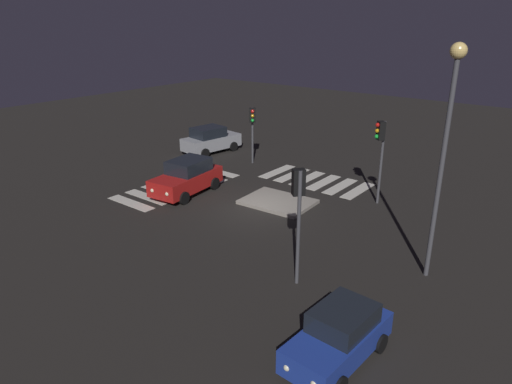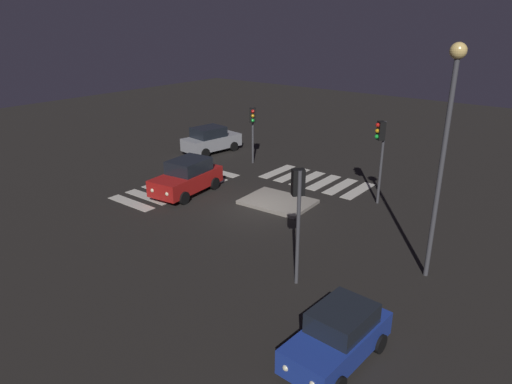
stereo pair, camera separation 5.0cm
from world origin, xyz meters
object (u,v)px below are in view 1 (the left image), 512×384
traffic_light_east (252,122)px  traffic_light_south (380,142)px  street_lamp (447,128)px  traffic_island (278,202)px  traffic_light_west (298,198)px  car_red (187,177)px  car_blue (339,336)px  car_silver (211,140)px

traffic_light_east → traffic_light_south: (-9.71, 1.58, 0.49)m
traffic_light_east → street_lamp: (-14.48, 7.32, 2.91)m
traffic_island → traffic_light_south: 6.19m
traffic_light_east → traffic_light_south: 9.85m
traffic_island → traffic_light_west: bearing=130.6°
car_red → car_blue: size_ratio=1.20×
traffic_light_east → street_lamp: size_ratio=0.44×
traffic_island → car_blue: bearing=133.9°
car_blue → traffic_light_west: size_ratio=0.86×
traffic_light_east → traffic_light_south: bearing=40.9°
car_blue → street_lamp: (-0.38, -6.35, 5.00)m
car_blue → traffic_light_west: (3.36, -2.83, 2.57)m
traffic_light_east → street_lamp: street_lamp is taller
traffic_light_south → car_silver: bearing=-54.6°
traffic_island → traffic_light_east: (5.62, -4.86, 2.81)m
car_red → traffic_light_east: (0.64, -6.75, 1.94)m
car_blue → traffic_light_east: traffic_light_east is taller
traffic_light_east → traffic_light_south: size_ratio=0.85×
car_red → traffic_island: bearing=104.4°
car_red → car_blue: bearing=56.4°
traffic_light_west → car_blue: bearing=179.5°
traffic_island → car_silver: bearing=-27.8°
car_silver → traffic_light_south: traffic_light_south is taller
car_silver → traffic_light_west: traffic_light_west is taller
traffic_island → traffic_light_west: traffic_light_west is taller
car_silver → car_blue: car_silver is taller
traffic_island → traffic_light_west: size_ratio=0.85×
car_silver → car_red: bearing=-137.4°
street_lamp → traffic_island: bearing=-15.5°
traffic_island → street_lamp: size_ratio=0.44×
traffic_light_west → traffic_light_east: bearing=-5.7°
car_blue → traffic_light_west: traffic_light_west is taller
car_silver → traffic_light_east: bearing=-86.7°
car_silver → street_lamp: 20.82m
traffic_light_east → street_lamp: bearing=23.4°
car_silver → car_blue: size_ratio=1.19×
traffic_light_east → car_blue: bearing=6.1°
traffic_light_south → car_red: bearing=-17.0°
traffic_light_west → traffic_light_south: 9.30m
car_silver → traffic_light_west: size_ratio=1.03×
traffic_light_south → car_blue: bearing=63.3°
car_silver → traffic_island: bearing=-109.8°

